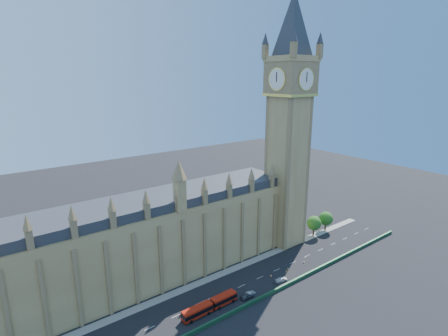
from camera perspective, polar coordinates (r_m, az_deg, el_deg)
ground at (r=115.82m, az=1.27°, el=-19.36°), size 400.00×400.00×0.00m
palace_westminster at (r=114.95m, az=-15.91°, el=-12.25°), size 120.00×20.00×28.00m
elizabeth_tower at (r=132.79m, az=10.65°, el=9.98°), size 20.59×20.59×105.00m
bridge_parapet at (r=109.86m, az=4.41°, el=-21.14°), size 160.00×0.60×1.20m
kerb_north at (r=122.14m, az=-1.64°, el=-17.34°), size 160.00×3.00×0.16m
tree_east_near at (r=152.75m, az=14.52°, el=-8.63°), size 6.00×6.00×8.50m
tree_east_far at (r=158.72m, az=16.34°, el=-7.86°), size 6.00×6.00×8.50m
red_bus at (r=106.97m, az=-2.29°, el=-21.56°), size 17.88×2.98×3.04m
car_grey at (r=112.43m, az=3.82°, el=-20.08°), size 4.65×1.96×1.57m
car_silver at (r=113.48m, az=4.23°, el=-19.80°), size 4.03×1.68×1.30m
car_white at (r=121.12m, az=9.35°, el=-17.52°), size 4.81×2.30×1.35m
cone_a at (r=126.46m, az=10.13°, el=-16.24°), size 0.43×0.43×0.66m
cone_b at (r=132.98m, az=12.91°, el=-14.73°), size 0.48×0.48×0.74m
cone_c at (r=127.69m, az=10.40°, el=-15.91°), size 0.58×0.58×0.76m
cone_d at (r=123.20m, az=7.68°, el=-17.03°), size 0.57×0.57×0.71m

